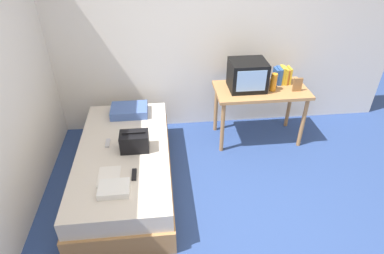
# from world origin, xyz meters

# --- Properties ---
(ground_plane) EXTENTS (8.00, 8.00, 0.00)m
(ground_plane) POSITION_xyz_m (0.00, 0.00, 0.00)
(ground_plane) COLOR #2D4784
(wall_back) EXTENTS (5.20, 0.10, 2.60)m
(wall_back) POSITION_xyz_m (0.00, 2.00, 1.30)
(wall_back) COLOR silver
(wall_back) RESTS_ON ground
(bed) EXTENTS (1.00, 2.00, 0.47)m
(bed) POSITION_xyz_m (-1.04, 0.78, 0.23)
(bed) COLOR #B27F4C
(bed) RESTS_ON ground
(desk) EXTENTS (1.16, 0.60, 0.74)m
(desk) POSITION_xyz_m (0.66, 1.49, 0.65)
(desk) COLOR #B27F4C
(desk) RESTS_ON ground
(tv) EXTENTS (0.44, 0.39, 0.36)m
(tv) POSITION_xyz_m (0.47, 1.52, 0.92)
(tv) COLOR black
(tv) RESTS_ON desk
(water_bottle) EXTENTS (0.08, 0.08, 0.22)m
(water_bottle) POSITION_xyz_m (0.78, 1.44, 0.85)
(water_bottle) COLOR orange
(water_bottle) RESTS_ON desk
(book_row) EXTENTS (0.20, 0.17, 0.23)m
(book_row) POSITION_xyz_m (0.96, 1.62, 0.85)
(book_row) COLOR #2D5699
(book_row) RESTS_ON desk
(picture_frame) EXTENTS (0.11, 0.02, 0.17)m
(picture_frame) POSITION_xyz_m (1.07, 1.38, 0.83)
(picture_frame) COLOR olive
(picture_frame) RESTS_ON desk
(pillow) EXTENTS (0.45, 0.33, 0.10)m
(pillow) POSITION_xyz_m (-1.00, 1.51, 0.52)
(pillow) COLOR #4766AD
(pillow) RESTS_ON bed
(handbag) EXTENTS (0.30, 0.20, 0.23)m
(handbag) POSITION_xyz_m (-0.90, 0.77, 0.57)
(handbag) COLOR black
(handbag) RESTS_ON bed
(magazine) EXTENTS (0.21, 0.29, 0.01)m
(magazine) POSITION_xyz_m (-1.14, 0.36, 0.48)
(magazine) COLOR white
(magazine) RESTS_ON bed
(remote_dark) EXTENTS (0.04, 0.16, 0.02)m
(remote_dark) POSITION_xyz_m (-0.90, 0.35, 0.48)
(remote_dark) COLOR black
(remote_dark) RESTS_ON bed
(remote_silver) EXTENTS (0.04, 0.14, 0.02)m
(remote_silver) POSITION_xyz_m (-1.21, 0.89, 0.48)
(remote_silver) COLOR #B7B7BC
(remote_silver) RESTS_ON bed
(folded_towel) EXTENTS (0.28, 0.22, 0.06)m
(folded_towel) POSITION_xyz_m (-1.07, 0.15, 0.50)
(folded_towel) COLOR white
(folded_towel) RESTS_ON bed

